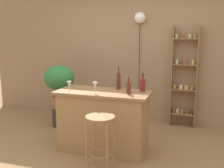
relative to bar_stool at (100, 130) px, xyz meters
The scene contains 13 objects.
ground 0.67m from the bar_stool, 119.31° to the left, with size 12.00×12.00×0.00m, color olive.
back_wall 2.44m from the bar_stool, 94.64° to the left, with size 6.40×0.10×2.80m, color #997551.
kitchen_counter 0.66m from the bar_stool, 106.38° to the left, with size 1.38×0.64×0.91m.
bar_stool is the anchor object (origin of this frame).
spice_shelf 2.32m from the bar_stool, 67.87° to the left, with size 0.47×0.18×1.88m.
plant_stool 1.97m from the bar_stool, 133.90° to the left, with size 0.31×0.31×0.36m, color #2D2823.
potted_plant 1.96m from the bar_stool, 133.90° to the left, with size 0.58×0.52×0.80m.
bottle_soda_blue 0.99m from the bar_stool, 65.72° to the left, with size 0.08×0.08×0.26m.
bottle_wine_red 0.96m from the bar_stool, 90.98° to the left, with size 0.06×0.06×0.34m.
bottle_vinegar 0.76m from the bar_stool, 69.88° to the left, with size 0.06×0.06×0.24m.
wine_glass_left 0.70m from the bar_stool, 118.47° to the left, with size 0.07×0.07×0.16m.
wine_glass_center 0.88m from the bar_stool, 147.44° to the left, with size 0.07×0.07×0.16m.
pendant_globe_light 2.61m from the bar_stool, 90.07° to the left, with size 0.22×0.22×2.14m.
Camera 1 is at (1.37, -3.44, 1.78)m, focal length 44.46 mm.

